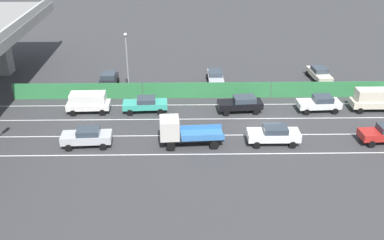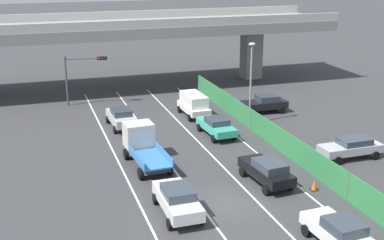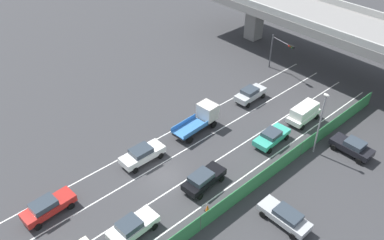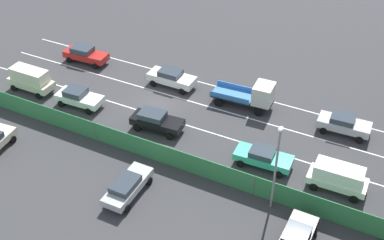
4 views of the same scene
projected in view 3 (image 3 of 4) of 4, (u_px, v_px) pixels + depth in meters
The scene contains 20 objects.
ground_plane at pixel (165, 177), 38.76m from camera, with size 300.00×300.00×0.00m, color #38383A.
lane_line_left_edge at pixel (173, 130), 44.65m from camera, with size 0.14×46.48×0.01m, color silver.
lane_line_mid_left at pixel (193, 145), 42.61m from camera, with size 0.14×46.48×0.01m, color silver.
lane_line_mid_right at pixel (216, 161), 40.57m from camera, with size 0.14×46.48×0.01m, color silver.
lane_line_right_edge at pixel (241, 179), 38.52m from camera, with size 0.14×46.48×0.01m, color silver.
elevated_overpass at pixel (346, 30), 51.47m from camera, with size 47.37×9.68×8.04m.
green_fence at pixel (256, 182), 36.89m from camera, with size 0.10×42.58×1.83m.
car_van_white at pixel (304, 112), 45.41m from camera, with size 2.17×4.41×2.10m.
car_sedan_silver at pixel (250, 94), 49.11m from camera, with size 2.16×4.48×1.67m.
car_hatchback_white at pixel (132, 227), 32.80m from camera, with size 2.24×4.45×1.65m.
car_sedan_white at pixel (142, 154), 40.03m from camera, with size 2.04×4.68×1.69m.
car_sedan_red at pixel (48, 207), 34.50m from camera, with size 2.18×4.77×1.68m.
car_taxi_teal at pixel (272, 136), 42.44m from camera, with size 2.22×4.64×1.53m.
car_sedan_black at pixel (203, 179), 37.22m from camera, with size 2.29×4.66×1.68m.
flatbed_truck_blue at pixel (202, 117), 44.42m from camera, with size 2.58×5.73×2.63m.
parked_wagon_silver at pixel (285, 216), 33.72m from camera, with size 4.65×1.98×1.53m.
parked_sedan_dark at pixel (352, 146), 41.02m from camera, with size 4.28×2.05×1.65m.
traffic_light at pixel (280, 48), 53.28m from camera, with size 4.10×1.03×4.96m.
street_lamp at pixel (321, 118), 39.15m from camera, with size 0.60×0.36×7.20m.
traffic_cone at pixel (207, 208), 35.13m from camera, with size 0.47×0.47×0.73m.
Camera 3 is at (22.44, -16.78, 27.48)m, focal length 37.20 mm.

